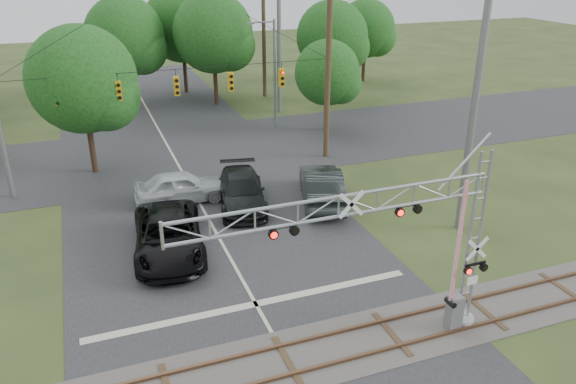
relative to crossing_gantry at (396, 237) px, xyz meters
name	(u,v)px	position (x,y,z in m)	size (l,w,h in m)	color
road_main	(226,251)	(-3.58, 8.35, -4.22)	(14.00, 90.00, 0.02)	#252528
road_cross	(172,154)	(-3.58, 22.35, -4.22)	(90.00, 12.00, 0.02)	#252528
railroad_track	(287,361)	(-3.58, 0.35, -4.19)	(90.00, 3.20, 0.17)	#4B4641
crossing_gantry	(396,237)	(0.00, 0.00, 0.00)	(11.01, 0.86, 6.75)	#969691
traffic_signal_span	(192,81)	(-2.65, 18.35, 1.48)	(19.34, 0.36, 11.50)	slate
pickup_black	(169,235)	(-6.00, 9.07, -3.33)	(2.99, 6.48, 1.80)	black
car_dark	(242,191)	(-1.48, 12.88, -3.38)	(2.36, 5.81, 1.69)	black
sedan_silver	(182,187)	(-4.37, 14.56, -3.37)	(2.02, 5.02, 1.71)	silver
suv_dark	(322,185)	(2.70, 11.79, -3.26)	(2.04, 5.85, 1.93)	black
streetlight	(273,69)	(4.85, 25.87, 0.27)	(2.14, 0.22, 8.04)	slate
utility_poles	(218,59)	(-0.36, 21.29, 2.06)	(24.44, 29.24, 14.48)	#3C261B
treeline	(111,40)	(-5.83, 34.91, 1.66)	(53.26, 25.30, 9.97)	#342317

